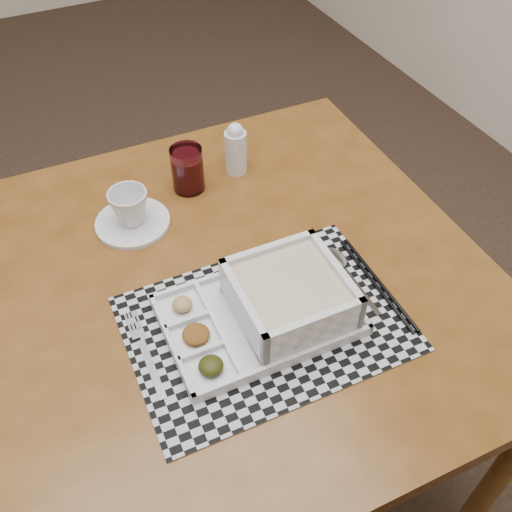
# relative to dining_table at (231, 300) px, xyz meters

# --- Properties ---
(dining_table) EXTENTS (0.96, 0.96, 0.70)m
(dining_table) POSITION_rel_dining_table_xyz_m (0.00, 0.00, 0.00)
(dining_table) COLOR #522D0E
(dining_table) RESTS_ON ground
(placemat) EXTENTS (0.47, 0.34, 0.00)m
(placemat) POSITION_rel_dining_table_xyz_m (0.01, -0.13, 0.07)
(placemat) COLOR #AEAEB6
(placemat) RESTS_ON dining_table
(serving_tray) EXTENTS (0.33, 0.23, 0.09)m
(serving_tray) POSITION_rel_dining_table_xyz_m (0.04, -0.13, 0.11)
(serving_tray) COLOR silver
(serving_tray) RESTS_ON placemat
(fork) EXTENTS (0.02, 0.19, 0.00)m
(fork) POSITION_rel_dining_table_xyz_m (-0.20, -0.10, 0.08)
(fork) COLOR #B8B7BE
(fork) RESTS_ON placemat
(spoon) EXTENTS (0.04, 0.18, 0.01)m
(spoon) POSITION_rel_dining_table_xyz_m (0.20, -0.07, 0.08)
(spoon) COLOR #B8B7BE
(spoon) RESTS_ON placemat
(chopsticks) EXTENTS (0.02, 0.24, 0.01)m
(chopsticks) POSITION_rel_dining_table_xyz_m (0.23, -0.14, 0.08)
(chopsticks) COLOR black
(chopsticks) RESTS_ON placemat
(saucer) EXTENTS (0.15, 0.15, 0.01)m
(saucer) POSITION_rel_dining_table_xyz_m (-0.12, 0.21, 0.08)
(saucer) COLOR silver
(saucer) RESTS_ON dining_table
(cup) EXTENTS (0.10, 0.10, 0.07)m
(cup) POSITION_rel_dining_table_xyz_m (-0.12, 0.21, 0.12)
(cup) COLOR silver
(cup) RESTS_ON saucer
(juice_glass) EXTENTS (0.07, 0.07, 0.10)m
(juice_glass) POSITION_rel_dining_table_xyz_m (0.03, 0.27, 0.12)
(juice_glass) COLOR white
(juice_glass) RESTS_ON dining_table
(creamer_bottle) EXTENTS (0.05, 0.05, 0.12)m
(creamer_bottle) POSITION_rel_dining_table_xyz_m (0.14, 0.28, 0.13)
(creamer_bottle) COLOR silver
(creamer_bottle) RESTS_ON dining_table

